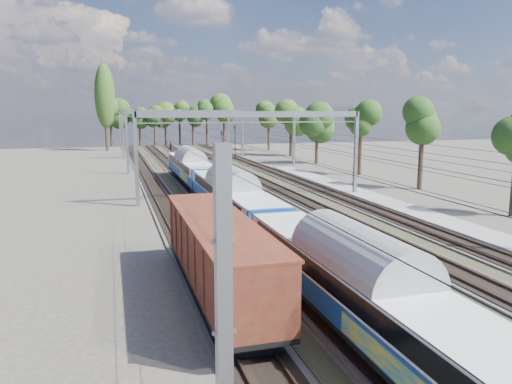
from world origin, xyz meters
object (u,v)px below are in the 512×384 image
object	(u,v)px
signal_far	(235,138)
signal_near	(222,143)
emu_train	(233,192)
freight_boxcar	(218,252)
worker	(171,146)

from	to	relation	value
signal_far	signal_near	bearing A→B (deg)	-131.87
emu_train	freight_boxcar	bearing A→B (deg)	-106.40
emu_train	signal_far	distance (m)	51.47
freight_boxcar	signal_far	xyz separation A→B (m)	(17.01, 65.21, 1.70)
emu_train	freight_boxcar	distance (m)	15.95
signal_near	signal_far	world-z (taller)	signal_far
freight_boxcar	emu_train	bearing A→B (deg)	73.60
emu_train	freight_boxcar	xyz separation A→B (m)	(-4.50, -15.30, -0.30)
freight_boxcar	signal_near	xyz separation A→B (m)	(13.14, 58.68, 1.21)
emu_train	signal_near	xyz separation A→B (m)	(8.64, 43.38, 0.91)
freight_boxcar	signal_near	bearing A→B (deg)	77.37
emu_train	freight_boxcar	size ratio (longest dim) A/B	4.36
emu_train	signal_near	bearing A→B (deg)	78.73
emu_train	worker	xyz separation A→B (m)	(3.74, 74.55, -1.64)
emu_train	signal_far	xyz separation A→B (m)	(12.50, 49.91, 1.40)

